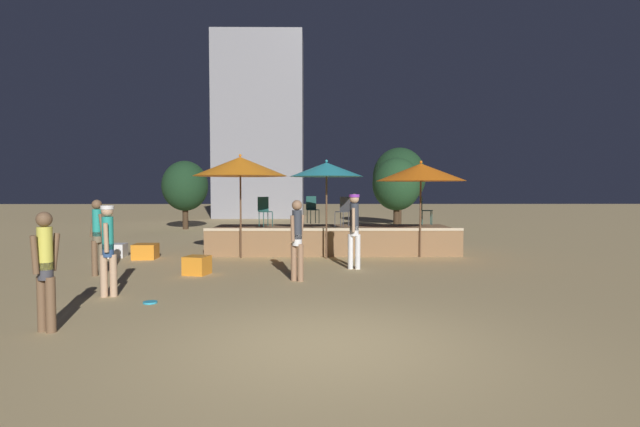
{
  "coord_description": "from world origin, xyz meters",
  "views": [
    {
      "loc": [
        -0.14,
        -6.22,
        1.98
      ],
      "look_at": [
        0.0,
        6.21,
        1.37
      ],
      "focal_mm": 28.0,
      "sensor_mm": 36.0,
      "label": 1
    }
  ],
  "objects_px": {
    "bistro_chair_0": "(344,209)",
    "person_1": "(297,237)",
    "person_4": "(45,268)",
    "background_tree_1": "(397,184)",
    "patio_umbrella_1": "(240,167)",
    "cube_seat_0": "(145,251)",
    "person_0": "(108,246)",
    "background_tree_0": "(399,177)",
    "patio_umbrella_2": "(326,170)",
    "person_2": "(97,234)",
    "cube_seat_2": "(197,265)",
    "bistro_chair_1": "(424,208)",
    "frisbee_disc": "(150,302)",
    "bistro_chair_2": "(312,207)",
    "cube_seat_1": "(115,250)",
    "person_3": "(354,226)",
    "background_tree_2": "(185,186)",
    "bistro_chair_3": "(264,208)",
    "patio_umbrella_0": "(421,172)"
  },
  "relations": [
    {
      "from": "person_0",
      "to": "background_tree_1",
      "type": "bearing_deg",
      "value": 49.6
    },
    {
      "from": "person_0",
      "to": "bistro_chair_2",
      "type": "relative_size",
      "value": 1.87
    },
    {
      "from": "person_2",
      "to": "bistro_chair_1",
      "type": "bearing_deg",
      "value": -29.06
    },
    {
      "from": "cube_seat_1",
      "to": "bistro_chair_2",
      "type": "bearing_deg",
      "value": 20.35
    },
    {
      "from": "bistro_chair_2",
      "to": "background_tree_2",
      "type": "xyz_separation_m",
      "value": [
        -6.29,
        8.01,
        0.74
      ]
    },
    {
      "from": "cube_seat_1",
      "to": "background_tree_1",
      "type": "distance_m",
      "value": 13.15
    },
    {
      "from": "person_4",
      "to": "bistro_chair_2",
      "type": "height_order",
      "value": "bistro_chair_2"
    },
    {
      "from": "person_4",
      "to": "bistro_chair_1",
      "type": "distance_m",
      "value": 11.56
    },
    {
      "from": "person_1",
      "to": "person_4",
      "type": "bearing_deg",
      "value": 80.97
    },
    {
      "from": "person_3",
      "to": "bistro_chair_2",
      "type": "distance_m",
      "value": 4.49
    },
    {
      "from": "cube_seat_2",
      "to": "background_tree_0",
      "type": "bearing_deg",
      "value": 64.97
    },
    {
      "from": "person_0",
      "to": "background_tree_0",
      "type": "relative_size",
      "value": 0.4
    },
    {
      "from": "cube_seat_1",
      "to": "background_tree_1",
      "type": "xyz_separation_m",
      "value": [
        9.62,
        8.75,
        2.0
      ]
    },
    {
      "from": "cube_seat_1",
      "to": "person_1",
      "type": "xyz_separation_m",
      "value": [
        5.42,
        -3.82,
        0.76
      ]
    },
    {
      "from": "bistro_chair_0",
      "to": "bistro_chair_3",
      "type": "relative_size",
      "value": 1.0
    },
    {
      "from": "bistro_chair_3",
      "to": "background_tree_1",
      "type": "distance_m",
      "value": 9.66
    },
    {
      "from": "patio_umbrella_1",
      "to": "bistro_chair_1",
      "type": "relative_size",
      "value": 3.3
    },
    {
      "from": "background_tree_2",
      "to": "background_tree_0",
      "type": "bearing_deg",
      "value": 13.59
    },
    {
      "from": "bistro_chair_0",
      "to": "background_tree_2",
      "type": "height_order",
      "value": "background_tree_2"
    },
    {
      "from": "patio_umbrella_2",
      "to": "frisbee_disc",
      "type": "xyz_separation_m",
      "value": [
        -3.18,
        -5.54,
        -2.51
      ]
    },
    {
      "from": "cube_seat_2",
      "to": "bistro_chair_1",
      "type": "distance_m",
      "value": 7.71
    },
    {
      "from": "bistro_chair_2",
      "to": "frisbee_disc",
      "type": "xyz_separation_m",
      "value": [
        -2.76,
        -8.02,
        -1.37
      ]
    },
    {
      "from": "person_2",
      "to": "background_tree_2",
      "type": "height_order",
      "value": "background_tree_2"
    },
    {
      "from": "patio_umbrella_1",
      "to": "cube_seat_0",
      "type": "xyz_separation_m",
      "value": [
        -2.69,
        -0.14,
        -2.41
      ]
    },
    {
      "from": "cube_seat_1",
      "to": "bistro_chair_2",
      "type": "relative_size",
      "value": 0.68
    },
    {
      "from": "patio_umbrella_0",
      "to": "bistro_chair_1",
      "type": "relative_size",
      "value": 3.11
    },
    {
      "from": "bistro_chair_0",
      "to": "person_1",
      "type": "bearing_deg",
      "value": -68.17
    },
    {
      "from": "cube_seat_0",
      "to": "bistro_chair_1",
      "type": "xyz_separation_m",
      "value": [
        8.3,
        1.78,
        1.17
      ]
    },
    {
      "from": "cube_seat_2",
      "to": "bistro_chair_0",
      "type": "bearing_deg",
      "value": 45.27
    },
    {
      "from": "person_2",
      "to": "background_tree_1",
      "type": "xyz_separation_m",
      "value": [
        8.79,
        11.82,
        1.25
      ]
    },
    {
      "from": "cube_seat_0",
      "to": "frisbee_disc",
      "type": "height_order",
      "value": "cube_seat_0"
    },
    {
      "from": "frisbee_disc",
      "to": "bistro_chair_2",
      "type": "bearing_deg",
      "value": 71.01
    },
    {
      "from": "person_1",
      "to": "background_tree_1",
      "type": "height_order",
      "value": "background_tree_1"
    },
    {
      "from": "bistro_chair_1",
      "to": "person_1",
      "type": "bearing_deg",
      "value": 149.37
    },
    {
      "from": "cube_seat_1",
      "to": "person_4",
      "type": "distance_m",
      "value": 7.92
    },
    {
      "from": "person_4",
      "to": "background_tree_1",
      "type": "bearing_deg",
      "value": -93.62
    },
    {
      "from": "person_0",
      "to": "person_1",
      "type": "bearing_deg",
      "value": 12.26
    },
    {
      "from": "person_2",
      "to": "cube_seat_1",
      "type": "bearing_deg",
      "value": 48.02
    },
    {
      "from": "frisbee_disc",
      "to": "patio_umbrella_0",
      "type": "bearing_deg",
      "value": 44.6
    },
    {
      "from": "bistro_chair_1",
      "to": "background_tree_0",
      "type": "relative_size",
      "value": 0.21
    },
    {
      "from": "bistro_chair_3",
      "to": "frisbee_disc",
      "type": "relative_size",
      "value": 3.72
    },
    {
      "from": "person_3",
      "to": "bistro_chair_0",
      "type": "height_order",
      "value": "person_3"
    },
    {
      "from": "patio_umbrella_2",
      "to": "background_tree_1",
      "type": "height_order",
      "value": "background_tree_1"
    },
    {
      "from": "cube_seat_0",
      "to": "background_tree_2",
      "type": "height_order",
      "value": "background_tree_2"
    },
    {
      "from": "patio_umbrella_0",
      "to": "background_tree_2",
      "type": "relative_size",
      "value": 0.83
    },
    {
      "from": "patio_umbrella_1",
      "to": "cube_seat_2",
      "type": "distance_m",
      "value": 3.71
    },
    {
      "from": "bistro_chair_3",
      "to": "background_tree_2",
      "type": "height_order",
      "value": "background_tree_2"
    },
    {
      "from": "person_1",
      "to": "person_3",
      "type": "distance_m",
      "value": 2.09
    },
    {
      "from": "cube_seat_2",
      "to": "person_2",
      "type": "relative_size",
      "value": 0.36
    },
    {
      "from": "person_2",
      "to": "cube_seat_2",
      "type": "bearing_deg",
      "value": -54.45
    }
  ]
}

